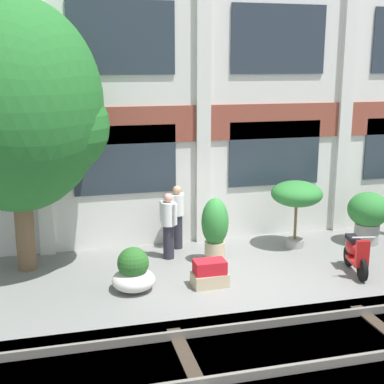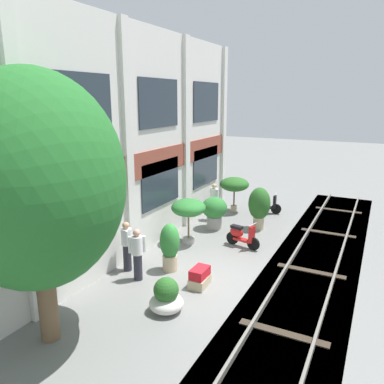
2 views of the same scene
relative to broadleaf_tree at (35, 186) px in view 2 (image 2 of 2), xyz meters
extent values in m
plane|color=slate|center=(4.40, -2.13, -3.58)|extent=(80.00, 80.00, 0.00)
cube|color=silver|center=(4.40, 1.21, 0.26)|extent=(15.80, 0.50, 7.68)
cube|color=brown|center=(4.40, 0.94, -0.48)|extent=(15.80, 0.06, 0.90)
cube|color=silver|center=(0.45, 0.90, 0.26)|extent=(0.36, 0.16, 7.68)
cube|color=silver|center=(4.40, 0.90, 0.26)|extent=(0.36, 0.16, 7.68)
cube|color=silver|center=(8.34, 0.90, 0.26)|extent=(0.36, 0.16, 7.68)
cube|color=silver|center=(12.29, 0.90, 0.26)|extent=(0.36, 0.16, 7.68)
cube|color=#28333D|center=(2.42, 0.93, -1.33)|extent=(2.53, 0.04, 1.70)
cube|color=#28333D|center=(6.37, 0.93, -1.33)|extent=(2.53, 0.04, 1.70)
cube|color=#28333D|center=(10.32, 0.93, -1.33)|extent=(2.53, 0.04, 1.70)
cube|color=#28333D|center=(2.42, 0.93, 1.57)|extent=(2.53, 0.04, 1.70)
cube|color=#28333D|center=(6.37, 0.93, 1.57)|extent=(2.53, 0.04, 1.70)
cube|color=#28333D|center=(10.32, 0.93, 1.57)|extent=(2.53, 0.04, 1.70)
cube|color=#5B5449|center=(4.40, -4.70, -3.72)|extent=(23.80, 2.80, 0.28)
cube|color=slate|center=(4.40, -5.42, -3.50)|extent=(23.80, 0.07, 0.15)
cube|color=slate|center=(4.40, -3.98, -3.50)|extent=(23.80, 0.07, 0.15)
cube|color=#382D23|center=(2.59, -4.70, -3.56)|extent=(0.24, 2.10, 0.03)
cube|color=#382D23|center=(6.18, -4.70, -3.56)|extent=(0.24, 2.10, 0.03)
cube|color=#382D23|center=(10.02, -4.70, -3.56)|extent=(0.24, 2.10, 0.03)
cube|color=#382D23|center=(13.55, -4.70, -3.56)|extent=(0.24, 2.10, 0.03)
cylinder|color=brown|center=(0.00, 0.00, -2.36)|extent=(0.42, 0.42, 2.43)
ellipsoid|color=#236B28|center=(0.00, 0.00, 0.11)|extent=(3.73, 3.73, 4.58)
sphere|color=#236B28|center=(0.93, -0.20, -0.35)|extent=(2.05, 2.05, 2.05)
cylinder|color=tan|center=(4.25, -0.67, -3.32)|extent=(0.47, 0.47, 0.51)
ellipsoid|color=#2D7A33|center=(4.25, -0.67, -2.59)|extent=(0.63, 0.63, 1.13)
sphere|color=red|center=(4.25, -0.67, -2.22)|extent=(0.35, 0.35, 0.35)
cube|color=tan|center=(3.75, -1.96, -3.44)|extent=(0.75, 0.49, 0.29)
cube|color=red|center=(3.75, -1.96, -3.15)|extent=(0.66, 0.41, 0.28)
cylinder|color=tan|center=(11.10, -0.21, -3.43)|extent=(0.29, 0.29, 0.30)
cylinder|color=#4C3826|center=(11.10, -0.21, -2.82)|extent=(0.07, 0.07, 0.92)
ellipsoid|color=#286023|center=(11.10, -0.21, -2.23)|extent=(1.38, 1.38, 0.65)
cylinder|color=tan|center=(9.25, -2.01, -3.31)|extent=(0.45, 0.45, 0.53)
ellipsoid|color=#286023|center=(9.25, -2.01, -2.47)|extent=(0.91, 0.91, 1.36)
cylinder|color=gray|center=(6.54, -0.14, -3.47)|extent=(0.47, 0.47, 0.21)
cylinder|color=brown|center=(6.54, -0.14, -2.84)|extent=(0.07, 0.07, 1.07)
ellipsoid|color=#2D7A33|center=(6.54, -0.14, -2.18)|extent=(1.28, 1.28, 0.63)
cylinder|color=gray|center=(8.48, -0.33, -3.31)|extent=(0.63, 0.63, 0.53)
ellipsoid|color=#2D7A33|center=(8.48, -0.33, -2.67)|extent=(1.06, 1.06, 0.90)
ellipsoid|color=beige|center=(2.17, -1.78, -3.36)|extent=(0.90, 0.90, 0.44)
sphere|color=#286023|center=(2.17, -1.78, -2.98)|extent=(0.65, 0.65, 0.65)
cylinder|color=black|center=(11.64, -2.13, -3.34)|extent=(0.13, 0.49, 0.48)
cylinder|color=black|center=(11.56, -1.23, -3.34)|extent=(0.13, 0.49, 0.48)
cube|color=black|center=(11.60, -1.67, -3.30)|extent=(0.30, 0.70, 0.08)
ellipsoid|color=black|center=(11.58, -1.41, -3.06)|extent=(0.31, 0.58, 0.36)
cube|color=black|center=(11.58, -1.41, -2.86)|extent=(0.26, 0.46, 0.10)
cube|color=black|center=(11.64, -2.05, -3.00)|extent=(0.29, 0.14, 0.60)
cylinder|color=#B7B7BF|center=(11.64, -2.07, -2.62)|extent=(0.50, 0.08, 0.03)
cylinder|color=black|center=(7.00, -2.53, -3.34)|extent=(0.19, 0.49, 0.48)
cylinder|color=black|center=(7.19, -1.65, -3.34)|extent=(0.19, 0.49, 0.48)
cube|color=red|center=(7.10, -2.08, -3.30)|extent=(0.38, 0.72, 0.08)
ellipsoid|color=red|center=(7.15, -1.82, -3.06)|extent=(0.37, 0.60, 0.36)
cube|color=black|center=(7.15, -1.82, -2.86)|extent=(0.31, 0.48, 0.10)
cube|color=red|center=(7.02, -2.45, -3.00)|extent=(0.30, 0.18, 0.60)
cylinder|color=#B7B7BF|center=(7.01, -2.47, -2.62)|extent=(0.50, 0.14, 0.03)
cylinder|color=#282833|center=(3.26, -0.13, -3.16)|extent=(0.26, 0.26, 0.83)
cylinder|color=silver|center=(3.26, -0.13, -2.47)|extent=(0.34, 0.34, 0.56)
sphere|color=tan|center=(3.26, -0.13, -2.08)|extent=(0.22, 0.22, 0.22)
cylinder|color=silver|center=(3.13, 0.05, -2.44)|extent=(0.09, 0.09, 0.50)
cylinder|color=silver|center=(3.39, -0.31, -2.44)|extent=(0.09, 0.09, 0.50)
cylinder|color=#282833|center=(9.52, 0.13, -3.14)|extent=(0.26, 0.26, 0.88)
cylinder|color=silver|center=(9.52, 0.13, -2.41)|extent=(0.34, 0.34, 0.57)
sphere|color=tan|center=(9.52, 0.13, -2.02)|extent=(0.22, 0.22, 0.22)
cylinder|color=silver|center=(9.42, -0.06, -2.38)|extent=(0.09, 0.09, 0.51)
cylinder|color=silver|center=(9.61, 0.33, -2.38)|extent=(0.09, 0.09, 0.51)
cylinder|color=#282833|center=(3.63, 0.53, -3.14)|extent=(0.26, 0.26, 0.87)
cylinder|color=silver|center=(3.63, 0.53, -2.44)|extent=(0.34, 0.34, 0.53)
sphere|color=tan|center=(3.63, 0.53, -2.07)|extent=(0.22, 0.22, 0.22)
cylinder|color=silver|center=(3.46, 0.38, -2.42)|extent=(0.09, 0.09, 0.48)
cylinder|color=silver|center=(3.79, 0.68, -2.42)|extent=(0.09, 0.09, 0.48)
camera|label=1|loc=(0.76, -12.01, 0.98)|focal=50.00mm
camera|label=2|loc=(-5.19, -6.29, 1.79)|focal=35.00mm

